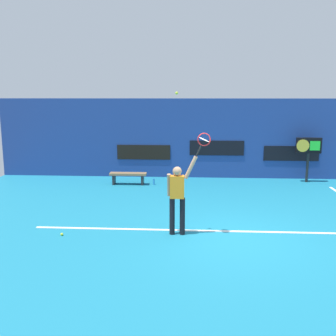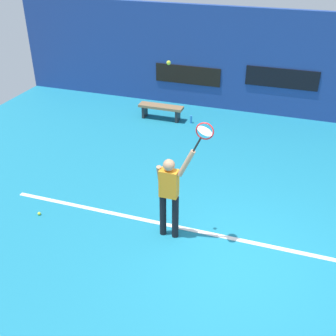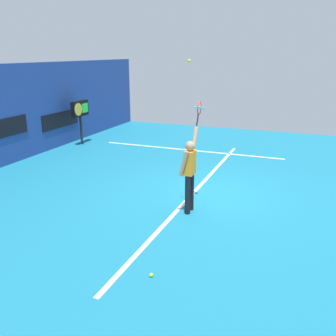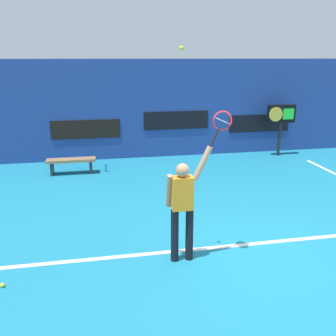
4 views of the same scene
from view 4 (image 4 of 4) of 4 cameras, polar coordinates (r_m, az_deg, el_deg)
The scene contains 13 objects.
ground_plane at distance 6.77m, azimuth 14.00°, elevation -13.05°, with size 18.00×18.00×0.00m, color teal.
back_wall at distance 12.76m, azimuth 1.17°, elevation 9.03°, with size 18.00×0.20×3.23m, color navy.
sponsor_banner_center at distance 12.70m, azimuth 1.27°, elevation 7.27°, with size 2.20×0.03×0.60m, color black.
sponsor_banner_portside at distance 12.46m, azimuth -12.42°, elevation 5.77°, with size 2.20×0.03×0.60m, color black.
sponsor_banner_starboard at distance 13.67m, azimuth 13.74°, elevation 6.63°, with size 2.20×0.03×0.60m, color black.
court_baseline at distance 7.14m, azimuth 12.44°, elevation -11.25°, with size 10.00×0.10×0.01m, color white.
tennis_player at distance 6.08m, azimuth 2.22°, elevation -5.46°, with size 0.73×0.31×1.96m.
tennis_racket at distance 5.89m, azimuth 8.15°, elevation 6.82°, with size 0.42×0.27×0.62m.
tennis_ball at distance 5.67m, azimuth 2.08°, elevation 17.77°, with size 0.07×0.07×0.07m, color #CCE033.
scoreboard_clock at distance 13.32m, azimuth 16.82°, elevation 7.56°, with size 0.96×0.20×1.75m.
court_bench at distance 11.25m, azimuth -14.50°, elevation 0.82°, with size 1.40×0.36×0.45m.
water_bottle at distance 11.28m, azimuth -9.44°, elevation 0.02°, with size 0.07×0.07×0.24m, color #338CD8.
spare_ball at distance 6.33m, azimuth -23.89°, elevation -15.97°, with size 0.07×0.07×0.07m, color #CCE033.
Camera 4 is at (-2.65, -5.29, 3.29)m, focal length 40.06 mm.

